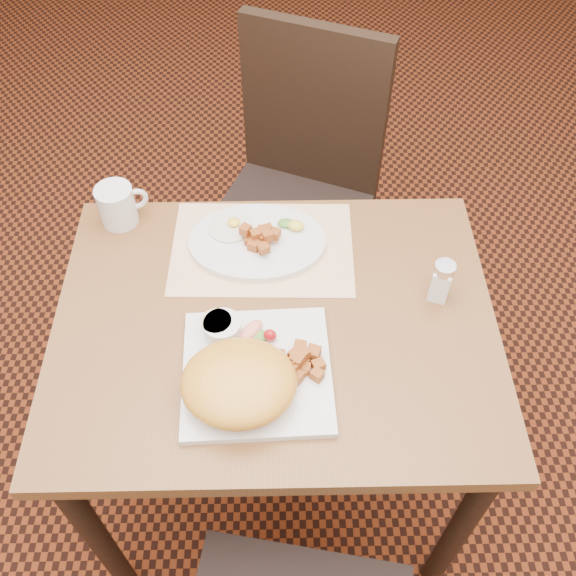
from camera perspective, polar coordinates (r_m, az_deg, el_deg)
The scene contains 15 objects.
ground at distance 1.96m, azimuth -0.80°, elevation -15.85°, with size 8.00×8.00×0.00m, color black.
table at distance 1.39m, azimuth -1.09°, elevation -5.53°, with size 0.90×0.70×0.75m.
chair_far at distance 1.90m, azimuth 0.94°, elevation 9.41°, with size 0.55×0.56×0.97m.
placemat at distance 1.43m, azimuth -2.30°, elevation 3.57°, with size 0.40×0.28×0.00m, color white.
plate_square at distance 1.23m, azimuth -2.77°, elevation -7.45°, with size 0.28×0.28×0.02m, color silver.
plate_oval at distance 1.43m, azimuth -2.75°, elevation 4.13°, with size 0.30×0.23×0.02m, color silver, non-canonical shape.
hollandaise_mound at distance 1.17m, azimuth -4.46°, elevation -8.40°, with size 0.21×0.19×0.08m.
ramekin at distance 1.25m, azimuth -5.89°, elevation -3.55°, with size 0.08×0.07×0.04m.
garnish_sq at distance 1.26m, azimuth -2.78°, elevation -3.99°, with size 0.08×0.07×0.03m.
fried_egg at distance 1.45m, azimuth -5.11°, elevation 5.51°, with size 0.10×0.10×0.02m.
garnish_ov at distance 1.44m, azimuth 0.38°, elevation 5.66°, with size 0.06×0.05×0.02m.
salt_shaker at distance 1.34m, azimuth 13.47°, elevation 0.64°, with size 0.05×0.05×0.10m.
coffee_mug at distance 1.50m, azimuth -14.89°, elevation 7.14°, with size 0.11×0.08×0.10m.
home_fries_sq at distance 1.21m, azimuth 0.92°, elevation -6.55°, with size 0.11×0.10×0.04m.
home_fries_ov at distance 1.40m, azimuth -2.47°, elevation 4.39°, with size 0.09×0.10×0.04m.
Camera 1 is at (0.01, -0.76, 1.81)m, focal length 40.00 mm.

